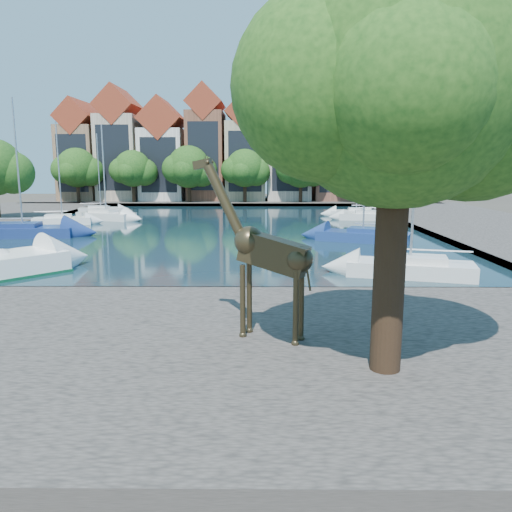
{
  "coord_description": "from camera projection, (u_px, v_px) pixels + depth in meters",
  "views": [
    {
      "loc": [
        4.21,
        -21.44,
        5.81
      ],
      "look_at": [
        4.04,
        -2.0,
        2.24
      ],
      "focal_mm": 35.0,
      "sensor_mm": 36.0,
      "label": 1
    }
  ],
  "objects": [
    {
      "name": "townhouse_center",
      "position": [
        206.0,
        148.0,
        75.76
      ],
      "size": [
        5.44,
        9.18,
        16.93
      ],
      "color": "brown",
      "rests_on": "far_quay"
    },
    {
      "name": "townhouse_west_mid",
      "position": [
        121.0,
        148.0,
        75.89
      ],
      "size": [
        5.94,
        9.18,
        16.79
      ],
      "color": "#B8A68D",
      "rests_on": "far_quay"
    },
    {
      "name": "sailboat_left_c",
      "position": [
        62.0,
        219.0,
        48.31
      ],
      "size": [
        5.65,
        3.14,
        9.76
      ],
      "color": "silver",
      "rests_on": "water_basin"
    },
    {
      "name": "far_tree_far_east",
      "position": [
        358.0,
        170.0,
        70.77
      ],
      "size": [
        6.76,
        5.2,
        7.36
      ],
      "color": "#332114",
      "rests_on": "far_quay"
    },
    {
      "name": "far_tree_mid_east",
      "position": [
        245.0,
        169.0,
        70.89
      ],
      "size": [
        7.02,
        5.4,
        7.52
      ],
      "color": "#332114",
      "rests_on": "far_quay"
    },
    {
      "name": "far_tree_far_west",
      "position": [
        77.0,
        169.0,
        71.08
      ],
      "size": [
        7.28,
        5.6,
        7.68
      ],
      "color": "#332114",
      "rests_on": "far_quay"
    },
    {
      "name": "townhouse_east_mid",
      "position": [
        289.0,
        149.0,
        75.71
      ],
      "size": [
        6.43,
        9.18,
        16.65
      ],
      "color": "#BCB0A0",
      "rests_on": "far_quay"
    },
    {
      "name": "sailboat_right_a",
      "position": [
        410.0,
        265.0,
        25.89
      ],
      "size": [
        6.74,
        3.77,
        11.85
      ],
      "color": "silver",
      "rests_on": "water_basin"
    },
    {
      "name": "right_quay",
      "position": [
        488.0,
        226.0,
        45.53
      ],
      "size": [
        14.0,
        52.0,
        0.5
      ],
      "primitive_type": "cube",
      "color": "#524C47",
      "rests_on": "ground"
    },
    {
      "name": "townhouse_west_inner",
      "position": [
        164.0,
        154.0,
        76.0
      ],
      "size": [
        6.43,
        9.18,
        15.15
      ],
      "color": "silver",
      "rests_on": "far_quay"
    },
    {
      "name": "ground",
      "position": [
        166.0,
        297.0,
        22.18
      ],
      "size": [
        160.0,
        160.0,
        0.0
      ],
      "primitive_type": "plane",
      "color": "#38332B",
      "rests_on": "ground"
    },
    {
      "name": "sailboat_left_b",
      "position": [
        23.0,
        229.0,
        40.16
      ],
      "size": [
        8.35,
        3.58,
        10.85
      ],
      "color": "navy",
      "rests_on": "water_basin"
    },
    {
      "name": "plane_tree",
      "position": [
        403.0,
        85.0,
        11.87
      ],
      "size": [
        8.32,
        6.4,
        10.62
      ],
      "color": "#332114",
      "rests_on": "near_quay"
    },
    {
      "name": "townhouse_east_end",
      "position": [
        331.0,
        156.0,
        75.83
      ],
      "size": [
        5.44,
        9.18,
        14.43
      ],
      "color": "brown",
      "rests_on": "far_quay"
    },
    {
      "name": "far_quay",
      "position": [
        233.0,
        201.0,
        77.21
      ],
      "size": [
        60.0,
        16.0,
        0.5
      ],
      "primitive_type": "cube",
      "color": "#524C47",
      "rests_on": "ground"
    },
    {
      "name": "sailboat_right_c",
      "position": [
        363.0,
        215.0,
        52.37
      ],
      "size": [
        5.11,
        2.2,
        8.71
      ],
      "color": "silver",
      "rests_on": "water_basin"
    },
    {
      "name": "sailboat_left_e",
      "position": [
        101.0,
        209.0,
        59.97
      ],
      "size": [
        5.28,
        2.9,
        9.31
      ],
      "color": "silver",
      "rests_on": "water_basin"
    },
    {
      "name": "far_tree_east",
      "position": [
        302.0,
        169.0,
        70.81
      ],
      "size": [
        7.54,
        5.8,
        7.84
      ],
      "color": "#332114",
      "rests_on": "far_quay"
    },
    {
      "name": "far_tree_west",
      "position": [
        133.0,
        170.0,
        71.04
      ],
      "size": [
        6.76,
        5.2,
        7.36
      ],
      "color": "#332114",
      "rests_on": "far_quay"
    },
    {
      "name": "near_quay",
      "position": [
        123.0,
        349.0,
        15.25
      ],
      "size": [
        50.0,
        14.0,
        0.5
      ],
      "primitive_type": "cube",
      "color": "#524C47",
      "rests_on": "ground"
    },
    {
      "name": "giraffe_statue",
      "position": [
        264.0,
        252.0,
        15.13
      ],
      "size": [
        3.67,
        1.92,
        5.51
      ],
      "color": "#352C1A",
      "rests_on": "near_quay"
    },
    {
      "name": "sailboat_right_d",
      "position": [
        356.0,
        212.0,
        55.96
      ],
      "size": [
        5.75,
        2.42,
        7.29
      ],
      "color": "silver",
      "rests_on": "water_basin"
    },
    {
      "name": "townhouse_east_inner",
      "position": [
        246.0,
        152.0,
        75.83
      ],
      "size": [
        5.94,
        9.18,
        15.79
      ],
      "color": "tan",
      "rests_on": "far_quay"
    },
    {
      "name": "sailboat_left_d",
      "position": [
        106.0,
        214.0,
        52.37
      ],
      "size": [
        6.59,
        4.4,
        9.76
      ],
      "color": "silver",
      "rests_on": "water_basin"
    },
    {
      "name": "sailboat_right_b",
      "position": [
        363.0,
        234.0,
        37.72
      ],
      "size": [
        7.23,
        4.82,
        11.79
      ],
      "color": "navy",
      "rests_on": "water_basin"
    },
    {
      "name": "townhouse_west_end",
      "position": [
        82.0,
        154.0,
        76.1
      ],
      "size": [
        5.44,
        9.18,
        14.93
      ],
      "color": "#88664A",
      "rests_on": "far_quay"
    },
    {
      "name": "far_tree_mid_west",
      "position": [
        189.0,
        168.0,
        70.93
      ],
      "size": [
        7.8,
        6.0,
        8.0
      ],
      "color": "#332114",
      "rests_on": "far_quay"
    },
    {
      "name": "water_basin",
      "position": [
        214.0,
        228.0,
        45.77
      ],
      "size": [
        38.0,
        50.0,
        0.08
      ],
      "primitive_type": "cube",
      "color": "black",
      "rests_on": "ground"
    }
  ]
}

